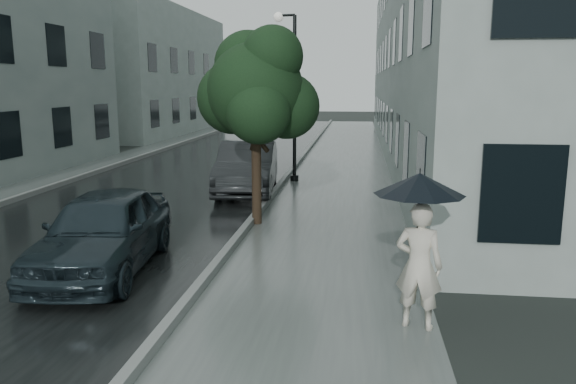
# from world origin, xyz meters

# --- Properties ---
(ground) EXTENTS (120.00, 120.00, 0.00)m
(ground) POSITION_xyz_m (0.00, 0.00, 0.00)
(ground) COLOR black
(ground) RESTS_ON ground
(sidewalk) EXTENTS (3.50, 60.00, 0.01)m
(sidewalk) POSITION_xyz_m (0.25, 12.00, 0.00)
(sidewalk) COLOR slate
(sidewalk) RESTS_ON ground
(kerb_near) EXTENTS (0.15, 60.00, 0.15)m
(kerb_near) POSITION_xyz_m (-1.57, 12.00, 0.07)
(kerb_near) COLOR slate
(kerb_near) RESTS_ON ground
(asphalt_road) EXTENTS (6.85, 60.00, 0.00)m
(asphalt_road) POSITION_xyz_m (-5.08, 12.00, 0.00)
(asphalt_road) COLOR black
(asphalt_road) RESTS_ON ground
(kerb_far) EXTENTS (0.15, 60.00, 0.15)m
(kerb_far) POSITION_xyz_m (-8.57, 12.00, 0.07)
(kerb_far) COLOR slate
(kerb_far) RESTS_ON ground
(sidewalk_far) EXTENTS (1.70, 60.00, 0.01)m
(sidewalk_far) POSITION_xyz_m (-9.50, 12.00, 0.00)
(sidewalk_far) COLOR #4C5451
(sidewalk_far) RESTS_ON ground
(building_near) EXTENTS (7.02, 36.00, 9.00)m
(building_near) POSITION_xyz_m (5.47, 19.50, 4.50)
(building_near) COLOR #94A29E
(building_near) RESTS_ON ground
(building_far_b) EXTENTS (7.02, 18.00, 8.00)m
(building_far_b) POSITION_xyz_m (-13.77, 30.00, 4.00)
(building_far_b) COLOR #94A29E
(building_far_b) RESTS_ON ground
(pedestrian) EXTENTS (0.71, 0.56, 1.71)m
(pedestrian) POSITION_xyz_m (1.70, 0.15, 0.86)
(pedestrian) COLOR beige
(pedestrian) RESTS_ON sidewalk
(umbrella) EXTENTS (1.54, 1.54, 1.21)m
(umbrella) POSITION_xyz_m (1.66, 0.12, 1.96)
(umbrella) COLOR black
(umbrella) RESTS_ON ground
(street_tree) EXTENTS (2.85, 2.59, 4.48)m
(street_tree) POSITION_xyz_m (-1.45, 5.58, 3.08)
(street_tree) COLOR #332619
(street_tree) RESTS_ON ground
(lamp_post) EXTENTS (0.84, 0.40, 5.48)m
(lamp_post) POSITION_xyz_m (-1.40, 11.43, 3.12)
(lamp_post) COLOR black
(lamp_post) RESTS_ON ground
(car_near) EXTENTS (2.07, 4.28, 1.41)m
(car_near) POSITION_xyz_m (-3.49, 1.87, 0.71)
(car_near) COLOR #19252B
(car_near) RESTS_ON ground
(car_far) EXTENTS (2.05, 4.71, 1.51)m
(car_far) POSITION_xyz_m (-2.42, 9.28, 0.76)
(car_far) COLOR #212426
(car_far) RESTS_ON ground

